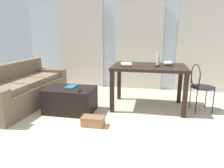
# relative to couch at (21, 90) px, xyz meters

# --- Properties ---
(ground_plane) EXTENTS (7.29, 7.29, 0.00)m
(ground_plane) POSITION_rel_couch_xyz_m (2.08, -0.18, -0.30)
(ground_plane) COLOR beige
(wall_back) EXTENTS (5.66, 0.10, 2.60)m
(wall_back) POSITION_rel_couch_xyz_m (2.08, 1.74, 1.00)
(wall_back) COLOR silver
(wall_back) RESTS_ON ground
(curtains) EXTENTS (4.03, 0.03, 2.16)m
(curtains) POSITION_rel_couch_xyz_m (2.08, 1.66, 0.78)
(curtains) COLOR beige
(curtains) RESTS_ON ground
(couch) EXTENTS (0.94, 2.00, 0.79)m
(couch) POSITION_rel_couch_xyz_m (0.00, 0.00, 0.00)
(couch) COLOR brown
(couch) RESTS_ON ground
(coffee_table) EXTENTS (0.83, 0.58, 0.43)m
(coffee_table) POSITION_rel_couch_xyz_m (1.05, -0.14, -0.09)
(coffee_table) COLOR black
(coffee_table) RESTS_ON ground
(craft_table) EXTENTS (1.30, 0.85, 0.79)m
(craft_table) POSITION_rel_couch_xyz_m (2.38, 0.35, 0.38)
(craft_table) COLOR black
(craft_table) RESTS_ON ground
(wire_chair) EXTENTS (0.41, 0.44, 0.84)m
(wire_chair) POSITION_rel_couch_xyz_m (3.25, 0.34, 0.21)
(wire_chair) COLOR black
(wire_chair) RESTS_ON ground
(bottle_near) EXTENTS (0.06, 0.06, 0.26)m
(bottle_near) POSITION_rel_couch_xyz_m (2.53, 0.47, 0.60)
(bottle_near) COLOR beige
(bottle_near) RESTS_ON craft_table
(bowl) EXTENTS (0.18, 0.18, 0.08)m
(bowl) POSITION_rel_couch_xyz_m (2.72, 0.46, 0.52)
(bowl) COLOR beige
(bowl) RESTS_ON craft_table
(book_stack) EXTENTS (0.23, 0.31, 0.04)m
(book_stack) POSITION_rel_couch_xyz_m (1.98, 0.26, 0.50)
(book_stack) COLOR #4C4C51
(book_stack) RESTS_ON craft_table
(tv_remote_on_table) EXTENTS (0.11, 0.18, 0.02)m
(tv_remote_on_table) POSITION_rel_couch_xyz_m (2.52, 0.28, 0.49)
(tv_remote_on_table) COLOR #232326
(tv_remote_on_table) RESTS_ON craft_table
(scissors) EXTENTS (0.06, 0.10, 0.00)m
(scissors) POSITION_rel_couch_xyz_m (2.81, 0.08, 0.48)
(scissors) COLOR #9EA0A5
(scissors) RESTS_ON craft_table
(tv_remote_primary) EXTENTS (0.10, 0.17, 0.02)m
(tv_remote_primary) POSITION_rel_couch_xyz_m (1.27, -0.25, 0.13)
(tv_remote_primary) COLOR black
(tv_remote_primary) RESTS_ON coffee_table
(magazine) EXTENTS (0.19, 0.27, 0.02)m
(magazine) POSITION_rel_couch_xyz_m (1.05, -0.06, 0.13)
(magazine) COLOR #1E668C
(magazine) RESTS_ON coffee_table
(shoebox) EXTENTS (0.34, 0.20, 0.15)m
(shoebox) POSITION_rel_couch_xyz_m (1.60, -0.63, -0.23)
(shoebox) COLOR #996B47
(shoebox) RESTS_ON ground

